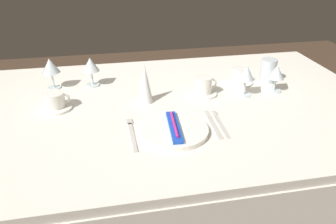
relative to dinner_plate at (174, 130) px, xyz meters
The scene contains 18 objects.
dining_table 0.25m from the dinner_plate, 80.28° to the left, with size 1.80×1.11×0.74m.
dinner_plate is the anchor object (origin of this frame).
toothbrush_package 0.02m from the dinner_plate, behind, with size 0.05×0.21×0.02m.
fork_outer 0.15m from the dinner_plate, behind, with size 0.02×0.22×0.00m.
dinner_knife 0.16m from the dinner_plate, ahead, with size 0.02×0.21×0.00m.
spoon_soup 0.19m from the dinner_plate, 15.49° to the left, with size 0.03×0.21×0.01m.
saucer_left 0.55m from the dinner_plate, 43.87° to the left, with size 0.14×0.14×0.01m, color white.
coffee_cup_left 0.55m from the dinner_plate, 43.73° to the left, with size 0.10×0.07×0.07m.
saucer_right 0.52m from the dinner_plate, 148.60° to the left, with size 0.13×0.13×0.01m, color white.
coffee_cup_right 0.52m from the dinner_plate, 148.50° to the left, with size 0.10×0.08×0.06m.
saucer_far 0.35m from the dinner_plate, 56.31° to the left, with size 0.12×0.12×0.01m, color white.
coffee_cup_far 0.35m from the dinner_plate, 56.05° to the left, with size 0.10×0.08×0.07m.
wine_glass_centre 0.59m from the dinner_plate, 26.73° to the left, with size 0.07×0.07×0.13m.
wine_glass_left 0.69m from the dinner_plate, 134.43° to the left, with size 0.08×0.08×0.15m.
wine_glass_right 0.45m from the dinner_plate, 33.68° to the left, with size 0.07×0.07×0.14m.
wine_glass_far 0.57m from the dinner_plate, 121.62° to the left, with size 0.08×0.08×0.14m.
drink_tumbler 0.66m from the dinner_plate, 34.36° to the left, with size 0.07×0.07×0.11m.
napkin_folded 0.28m from the dinner_plate, 104.99° to the left, with size 0.07×0.07×0.17m, color white.
Camera 1 is at (-0.25, -1.19, 1.37)m, focal length 34.24 mm.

